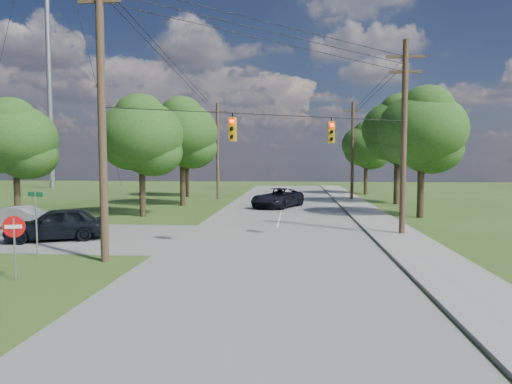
# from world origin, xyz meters

# --- Properties ---
(ground) EXTENTS (140.00, 140.00, 0.00)m
(ground) POSITION_xyz_m (0.00, 0.00, 0.00)
(ground) COLOR #30511B
(ground) RESTS_ON ground
(main_road) EXTENTS (10.00, 100.00, 0.03)m
(main_road) POSITION_xyz_m (2.00, 5.00, 0.01)
(main_road) COLOR gray
(main_road) RESTS_ON ground
(sidewalk_east) EXTENTS (2.60, 100.00, 0.12)m
(sidewalk_east) POSITION_xyz_m (8.70, 5.00, 0.06)
(sidewalk_east) COLOR gray
(sidewalk_east) RESTS_ON ground
(pole_sw) EXTENTS (2.00, 0.32, 12.00)m
(pole_sw) POSITION_xyz_m (-4.60, 0.40, 6.23)
(pole_sw) COLOR #503C29
(pole_sw) RESTS_ON ground
(pole_ne) EXTENTS (2.00, 0.32, 10.50)m
(pole_ne) POSITION_xyz_m (8.90, 8.00, 5.47)
(pole_ne) COLOR #503C29
(pole_ne) RESTS_ON ground
(pole_north_e) EXTENTS (2.00, 0.32, 10.00)m
(pole_north_e) POSITION_xyz_m (8.90, 30.00, 5.13)
(pole_north_e) COLOR #503C29
(pole_north_e) RESTS_ON ground
(pole_north_w) EXTENTS (2.00, 0.32, 10.00)m
(pole_north_w) POSITION_xyz_m (-5.00, 30.00, 5.13)
(pole_north_w) COLOR #503C29
(pole_north_w) RESTS_ON ground
(power_lines) EXTENTS (13.93, 29.62, 4.93)m
(power_lines) POSITION_xyz_m (1.50, 11.54, 9.15)
(power_lines) COLOR black
(power_lines) RESTS_ON ground
(traffic_signals) EXTENTS (4.91, 3.27, 1.05)m
(traffic_signals) POSITION_xyz_m (2.55, 4.43, 5.50)
(traffic_signals) COLOR #DA9D0C
(traffic_signals) RESTS_ON ground
(radio_mast) EXTENTS (0.70, 0.70, 45.00)m
(radio_mast) POSITION_xyz_m (-32.00, 46.00, 22.50)
(radio_mast) COLOR gray
(radio_mast) RESTS_ON ground
(tree_w_near) EXTENTS (6.00, 6.00, 8.40)m
(tree_w_near) POSITION_xyz_m (-8.00, 15.00, 5.92)
(tree_w_near) COLOR #403220
(tree_w_near) RESTS_ON ground
(tree_w_mid) EXTENTS (6.40, 6.40, 9.22)m
(tree_w_mid) POSITION_xyz_m (-7.00, 23.00, 6.58)
(tree_w_mid) COLOR #403220
(tree_w_mid) RESTS_ON ground
(tree_w_far) EXTENTS (6.00, 6.00, 8.73)m
(tree_w_far) POSITION_xyz_m (-9.00, 33.00, 6.25)
(tree_w_far) COLOR #403220
(tree_w_far) RESTS_ON ground
(tree_e_near) EXTENTS (6.20, 6.20, 8.81)m
(tree_e_near) POSITION_xyz_m (12.00, 16.00, 6.25)
(tree_e_near) COLOR #403220
(tree_e_near) RESTS_ON ground
(tree_e_mid) EXTENTS (6.60, 6.60, 9.64)m
(tree_e_mid) POSITION_xyz_m (12.50, 26.00, 6.91)
(tree_e_mid) COLOR #403220
(tree_e_mid) RESTS_ON ground
(tree_e_far) EXTENTS (5.80, 5.80, 8.32)m
(tree_e_far) POSITION_xyz_m (11.50, 38.00, 5.92)
(tree_e_far) COLOR #403220
(tree_e_far) RESTS_ON ground
(tree_cross_n) EXTENTS (5.60, 5.60, 7.91)m
(tree_cross_n) POSITION_xyz_m (-16.00, 12.50, 5.59)
(tree_cross_n) COLOR #403220
(tree_cross_n) RESTS_ON ground
(car_cross_dark) EXTENTS (5.29, 3.71, 1.67)m
(car_cross_dark) POSITION_xyz_m (-9.00, 4.80, 0.87)
(car_cross_dark) COLOR black
(car_cross_dark) RESTS_ON cross_road
(car_cross_silver) EXTENTS (4.19, 1.81, 1.34)m
(car_cross_silver) POSITION_xyz_m (-13.77, 8.45, 0.70)
(car_cross_silver) COLOR #A4A6AB
(car_cross_silver) RESTS_ON cross_road
(car_main_north) EXTENTS (4.94, 6.55, 1.65)m
(car_main_north) POSITION_xyz_m (1.59, 21.90, 0.86)
(car_main_north) COLOR black
(car_main_north) RESTS_ON main_road
(do_not_enter_sign) EXTENTS (0.72, 0.23, 2.23)m
(do_not_enter_sign) POSITION_xyz_m (-6.39, -2.76, 1.63)
(do_not_enter_sign) COLOR gray
(do_not_enter_sign) RESTS_ON ground
(street_name_sign) EXTENTS (0.80, 0.27, 2.78)m
(street_name_sign) POSITION_xyz_m (-7.83, 1.00, 1.76)
(street_name_sign) COLOR gray
(street_name_sign) RESTS_ON ground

